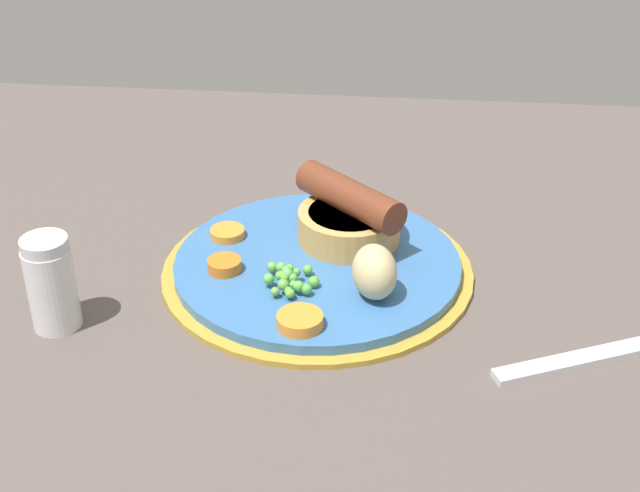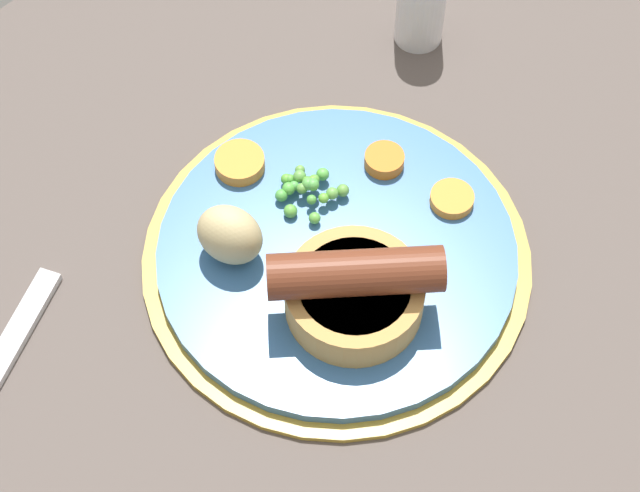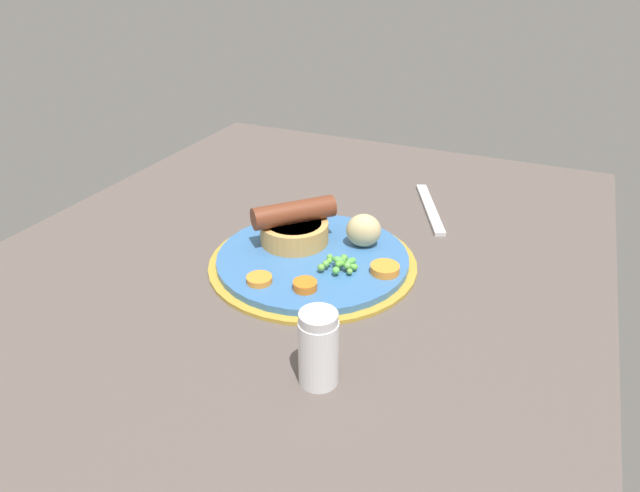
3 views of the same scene
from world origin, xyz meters
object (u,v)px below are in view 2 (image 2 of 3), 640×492
pea_pile (307,188)px  carrot_slice_0 (240,163)px  carrot_slice_1 (448,196)px  salt_shaker (421,1)px  sausage_pudding (355,289)px  potato_chunk_0 (230,235)px  dinner_plate (337,256)px  carrot_slice_2 (384,160)px

pea_pile → carrot_slice_0: 5.57cm
carrot_slice_1 → salt_shaker: size_ratio=0.39×
pea_pile → sausage_pudding: bearing=63.0°
pea_pile → potato_chunk_0: size_ratio=1.08×
carrot_slice_0 → salt_shaker: (-19.75, 0.19, 2.05)cm
potato_chunk_0 → dinner_plate: bearing=135.5°
carrot_slice_0 → sausage_pudding: bearing=78.6°
dinner_plate → salt_shaker: 22.60cm
sausage_pudding → carrot_slice_0: 14.27cm
pea_pile → carrot_slice_1: bearing=132.1°
pea_pile → carrot_slice_1: pea_pile is taller
potato_chunk_0 → carrot_slice_0: (-5.52, -4.90, -1.77)cm
dinner_plate → salt_shaker: bearing=-154.0°
pea_pile → salt_shaker: bearing=-164.2°
carrot_slice_0 → potato_chunk_0: bearing=41.6°
sausage_pudding → carrot_slice_1: bearing=-131.5°
sausage_pudding → dinner_plate: bearing=-79.7°
dinner_plate → sausage_pudding: bearing=57.4°
carrot_slice_2 → carrot_slice_1: bearing=99.0°
carrot_slice_2 → sausage_pudding: bearing=32.1°
dinner_plate → salt_shaker: size_ratio=3.42×
dinner_plate → pea_pile: pea_pile is taller
carrot_slice_0 → carrot_slice_2: (-7.43, 7.46, 0.01)cm
carrot_slice_0 → salt_shaker: 19.85cm
dinner_plate → carrot_slice_2: size_ratio=9.43×
sausage_pudding → carrot_slice_2: (-10.24, -6.42, -1.81)cm
carrot_slice_1 → potato_chunk_0: bearing=-29.8°
sausage_pudding → carrot_slice_1: sausage_pudding is taller
sausage_pudding → carrot_slice_2: bearing=-105.0°
pea_pile → potato_chunk_0: (7.06, -0.44, 1.39)cm
carrot_slice_1 → salt_shaker: (-11.48, -12.60, 2.17)cm
carrot_slice_0 → salt_shaker: bearing=179.4°
dinner_plate → sausage_pudding: 5.58cm
carrot_slice_0 → carrot_slice_2: 10.53cm
dinner_plate → carrot_slice_0: 10.10cm
carrot_slice_0 → carrot_slice_1: (-8.27, 12.79, -0.12)cm
dinner_plate → pea_pile: bearing=-111.9°
sausage_pudding → salt_shaker: bearing=-105.8°
carrot_slice_1 → salt_shaker: bearing=-132.3°
salt_shaker → sausage_pudding: bearing=31.2°
sausage_pudding → pea_pile: sausage_pudding is taller
sausage_pudding → carrot_slice_2: sausage_pudding is taller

